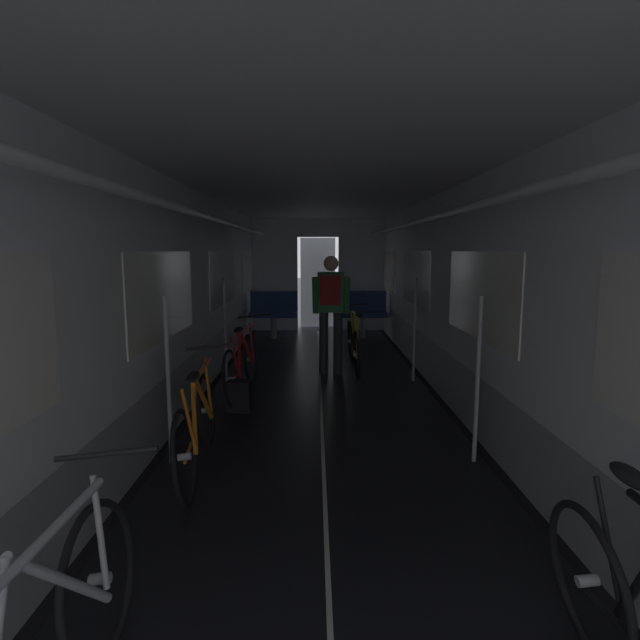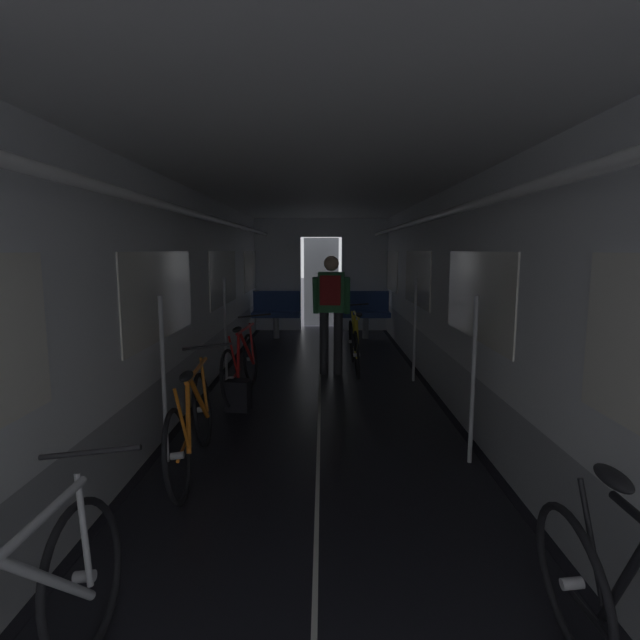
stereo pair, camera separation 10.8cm
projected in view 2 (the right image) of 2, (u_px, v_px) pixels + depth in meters
train_car_shell at (319, 256)px, 5.39m from camera, size 3.14×12.34×2.57m
bench_seat_far_left at (276, 310)px, 9.99m from camera, size 0.98×0.51×0.95m
bench_seat_far_right at (365, 310)px, 9.98m from camera, size 0.98×0.51×0.95m
bicycle_red at (241, 364)px, 6.03m from camera, size 0.45×1.69×0.95m
bicycle_orange at (192, 424)px, 3.95m from camera, size 0.44×1.69×0.95m
person_cyclist_aisle at (331, 304)px, 6.93m from camera, size 0.55×0.40×1.69m
bicycle_yellow_in_aisle at (354, 345)px, 7.28m from camera, size 0.44×1.69×0.95m
backpack_on_floor at (238, 395)px, 5.47m from camera, size 0.29×0.23×0.34m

